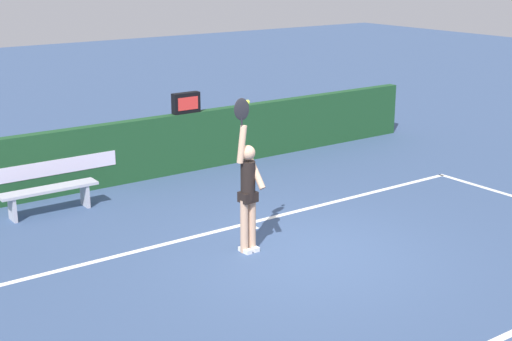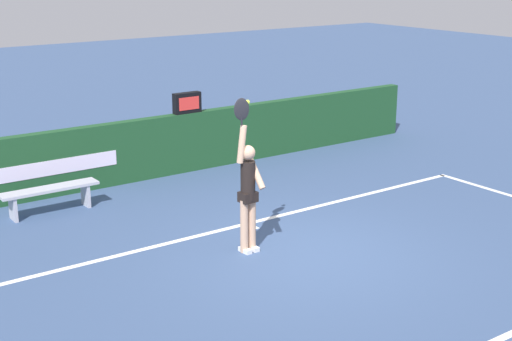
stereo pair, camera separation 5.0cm
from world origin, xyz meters
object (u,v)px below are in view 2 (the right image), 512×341
at_px(speed_display, 187,103).
at_px(tennis_player, 248,189).
at_px(tennis_ball, 247,102).
at_px(courtside_bench_near, 50,193).

distance_m(speed_display, tennis_player, 4.74).
height_order(speed_display, tennis_ball, tennis_ball).
bearing_deg(tennis_player, courtside_bench_near, 118.02).
distance_m(tennis_player, courtside_bench_near, 4.05).
distance_m(speed_display, tennis_ball, 4.67).
height_order(tennis_player, courtside_bench_near, tennis_player).
bearing_deg(tennis_ball, speed_display, 71.35).
xyz_separation_m(tennis_player, tennis_ball, (0.07, 0.10, 1.33)).
bearing_deg(tennis_ball, tennis_player, -123.47).
xyz_separation_m(tennis_player, courtside_bench_near, (-1.88, 3.53, -0.65)).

